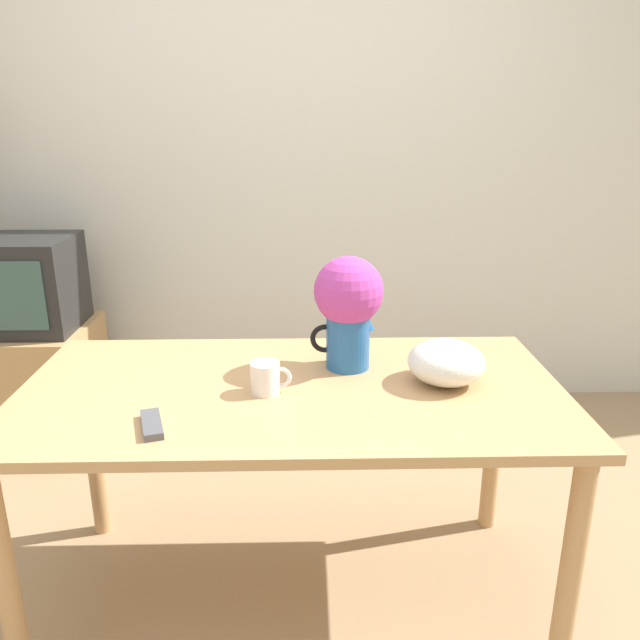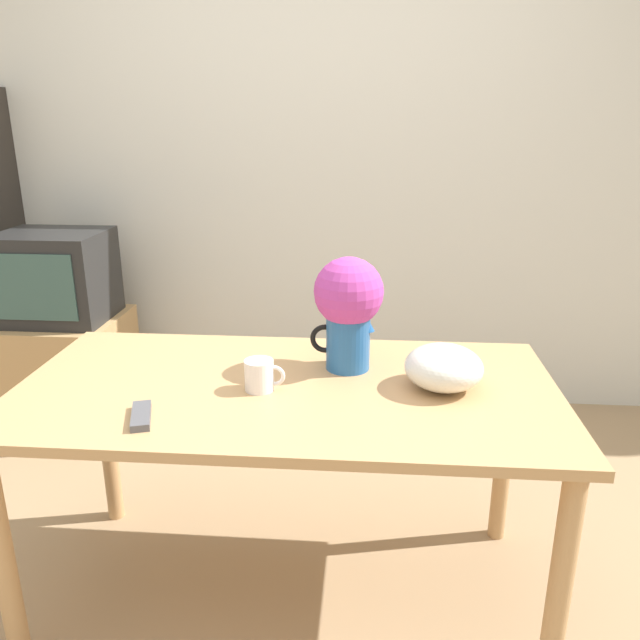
% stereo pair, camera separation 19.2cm
% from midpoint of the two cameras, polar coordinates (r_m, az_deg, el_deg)
% --- Properties ---
extents(ground_plane, '(12.00, 12.00, 0.00)m').
position_cam_midpoint_polar(ground_plane, '(2.16, -7.60, -25.98)').
color(ground_plane, '#9E7F5B').
extents(wall_back, '(8.00, 0.05, 2.60)m').
position_cam_midpoint_polar(wall_back, '(3.23, -5.48, 14.60)').
color(wall_back, silver).
rests_on(wall_back, ground_plane).
extents(table, '(1.59, 0.82, 0.75)m').
position_cam_midpoint_polar(table, '(1.88, -5.52, -8.69)').
color(table, tan).
rests_on(table, ground_plane).
extents(flower_vase, '(0.22, 0.21, 0.35)m').
position_cam_midpoint_polar(flower_vase, '(1.90, -0.27, 1.44)').
color(flower_vase, '#235B9E').
rests_on(flower_vase, table).
extents(coffee_mug, '(0.12, 0.08, 0.09)m').
position_cam_midpoint_polar(coffee_mug, '(1.79, -8.01, -5.30)').
color(coffee_mug, white).
rests_on(coffee_mug, table).
extents(white_bowl, '(0.23, 0.23, 0.13)m').
position_cam_midpoint_polar(white_bowl, '(1.85, 8.58, -3.90)').
color(white_bowl, silver).
rests_on(white_bowl, table).
extents(remote_control, '(0.09, 0.16, 0.02)m').
position_cam_midpoint_polar(remote_control, '(1.68, -18.36, -9.13)').
color(remote_control, '#4C4C51').
rests_on(remote_control, table).
extents(tv_stand, '(0.55, 0.52, 0.56)m').
position_cam_midpoint_polar(tv_stand, '(3.33, -26.05, -5.25)').
color(tv_stand, tan).
rests_on(tv_stand, ground_plane).
extents(tv_set, '(0.48, 0.41, 0.42)m').
position_cam_midpoint_polar(tv_set, '(3.18, -27.30, 2.93)').
color(tv_set, black).
rests_on(tv_set, tv_stand).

